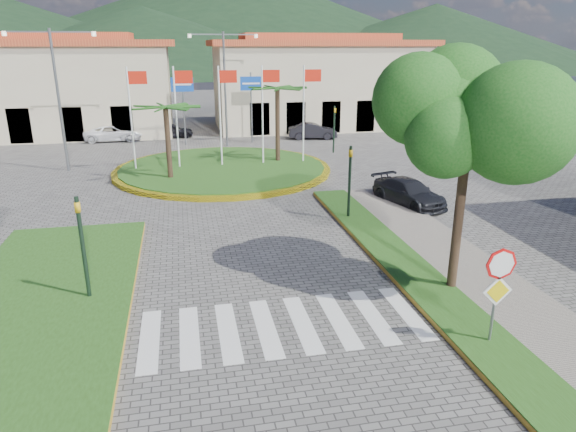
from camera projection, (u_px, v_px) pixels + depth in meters
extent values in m
plane|color=#585553|center=(319.00, 431.00, 9.99)|extent=(160.00, 160.00, 0.00)
cube|color=gray|center=(528.00, 338.00, 12.98)|extent=(4.00, 28.00, 0.15)
cube|color=#264B15|center=(485.00, 343.00, 12.75)|extent=(1.60, 28.00, 0.18)
cube|color=#264B15|center=(38.00, 311.00, 14.28)|extent=(5.00, 14.00, 0.18)
cube|color=silver|center=(280.00, 326.00, 13.71)|extent=(8.00, 3.00, 0.01)
cylinder|color=yellow|center=(223.00, 169.00, 30.38)|extent=(12.70, 12.70, 0.24)
cylinder|color=#264B15|center=(223.00, 169.00, 30.37)|extent=(12.00, 12.00, 0.30)
cylinder|color=black|center=(168.00, 146.00, 27.34)|extent=(0.28, 0.28, 4.05)
cylinder|color=black|center=(278.00, 127.00, 31.28)|extent=(0.28, 0.28, 4.68)
cylinder|color=silver|center=(131.00, 122.00, 28.96)|extent=(0.10, 0.10, 6.00)
cube|color=red|center=(138.00, 78.00, 28.31)|extent=(1.00, 0.03, 0.70)
cylinder|color=silver|center=(177.00, 120.00, 29.45)|extent=(0.10, 0.10, 6.00)
cube|color=red|center=(184.00, 77.00, 28.79)|extent=(1.00, 0.03, 0.70)
cylinder|color=silver|center=(220.00, 119.00, 29.93)|extent=(0.10, 0.10, 6.00)
cube|color=red|center=(228.00, 77.00, 29.27)|extent=(1.00, 0.03, 0.70)
cylinder|color=silver|center=(263.00, 118.00, 30.41)|extent=(0.10, 0.10, 6.00)
cube|color=red|center=(271.00, 76.00, 29.75)|extent=(1.00, 0.03, 0.70)
cylinder|color=silver|center=(303.00, 117.00, 30.89)|extent=(0.10, 0.10, 6.00)
cube|color=red|center=(313.00, 76.00, 30.23)|extent=(1.00, 0.03, 0.70)
cylinder|color=slate|center=(495.00, 301.00, 12.40)|extent=(0.07, 0.07, 2.50)
cylinder|color=red|center=(501.00, 264.00, 12.03)|extent=(0.80, 0.03, 0.80)
cube|color=yellow|center=(498.00, 291.00, 12.25)|extent=(0.78, 0.03, 0.78)
cylinder|color=black|center=(458.00, 222.00, 15.00)|extent=(0.28, 0.28, 4.40)
ellipsoid|color=#164F15|center=(470.00, 119.00, 14.04)|extent=(3.60, 3.60, 3.20)
cylinder|color=black|center=(83.00, 251.00, 14.52)|extent=(0.12, 0.12, 3.20)
imported|color=gold|center=(79.00, 217.00, 14.20)|extent=(0.15, 0.18, 0.90)
cylinder|color=black|center=(349.00, 184.00, 21.49)|extent=(0.12, 0.12, 3.20)
imported|color=gold|center=(350.00, 160.00, 21.17)|extent=(0.15, 0.18, 0.90)
cylinder|color=black|center=(334.00, 130.00, 35.16)|extent=(0.12, 0.12, 3.20)
imported|color=gold|center=(334.00, 115.00, 34.85)|extent=(0.18, 0.15, 0.90)
cylinder|color=slate|center=(184.00, 110.00, 37.56)|extent=(0.12, 0.12, 5.20)
cube|color=#1042B3|center=(182.00, 84.00, 36.93)|extent=(1.60, 0.05, 1.00)
cylinder|color=slate|center=(251.00, 108.00, 38.52)|extent=(0.12, 0.12, 5.20)
cube|color=#1042B3|center=(251.00, 83.00, 37.90)|extent=(1.60, 0.05, 1.00)
cylinder|color=slate|center=(225.00, 91.00, 36.77)|extent=(0.16, 0.16, 8.00)
cube|color=slate|center=(206.00, 34.00, 35.33)|extent=(2.40, 0.08, 0.08)
cube|color=slate|center=(240.00, 34.00, 35.79)|extent=(2.40, 0.08, 0.08)
cylinder|color=slate|center=(59.00, 102.00, 29.27)|extent=(0.16, 0.16, 8.00)
cube|color=slate|center=(26.00, 32.00, 27.83)|extent=(2.40, 0.08, 0.08)
cube|color=slate|center=(73.00, 32.00, 28.29)|extent=(2.40, 0.08, 0.08)
cube|color=#C3B193|center=(31.00, 92.00, 41.46)|extent=(22.00, 9.00, 7.00)
cube|color=#AD3B21|center=(23.00, 43.00, 40.27)|extent=(23.32, 9.54, 0.50)
cube|color=#AD3B21|center=(22.00, 36.00, 40.11)|extent=(16.50, 4.95, 0.60)
cube|color=#C3B193|center=(318.00, 87.00, 46.09)|extent=(18.00, 9.00, 7.00)
cube|color=#AD3B21|center=(319.00, 43.00, 44.89)|extent=(19.08, 9.54, 0.50)
cube|color=#AD3B21|center=(319.00, 37.00, 44.73)|extent=(13.50, 4.95, 0.60)
cone|color=black|center=(232.00, 17.00, 156.65)|extent=(180.00, 180.00, 30.00)
cone|color=black|center=(434.00, 37.00, 145.95)|extent=(120.00, 120.00, 18.00)
cone|color=black|center=(144.00, 41.00, 126.21)|extent=(110.00, 110.00, 16.00)
imported|color=white|center=(113.00, 133.00, 39.75)|extent=(4.43, 2.15, 1.22)
imported|color=black|center=(171.00, 130.00, 41.11)|extent=(3.54, 1.61, 1.18)
imported|color=black|center=(313.00, 131.00, 40.59)|extent=(3.96, 1.89, 1.25)
imported|color=black|center=(409.00, 192.00, 23.91)|extent=(2.77, 4.38, 1.18)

